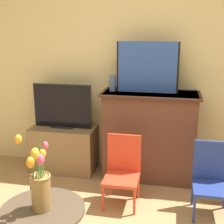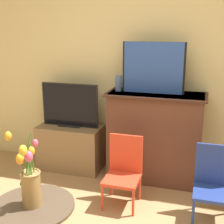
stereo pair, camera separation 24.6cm
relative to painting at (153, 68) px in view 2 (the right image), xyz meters
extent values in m
cube|color=beige|center=(-0.18, 0.24, 0.08)|extent=(8.00, 0.06, 2.70)
cube|color=brown|center=(0.05, -0.01, -0.77)|extent=(1.01, 0.43, 1.00)
cube|color=#43271C|center=(0.05, -0.02, -0.28)|extent=(1.07, 0.47, 0.02)
cube|color=black|center=(0.00, 0.01, 0.00)|extent=(0.67, 0.02, 0.54)
cube|color=#2D51A8|center=(0.00, -0.01, 0.00)|extent=(0.63, 0.02, 0.54)
cylinder|color=#4C6699|center=(-0.38, -0.01, -0.19)|extent=(0.07, 0.07, 0.17)
cube|color=olive|center=(-0.98, -0.02, -1.00)|extent=(0.76, 0.41, 0.54)
cube|color=black|center=(-0.98, -0.02, -0.73)|extent=(0.27, 0.12, 0.01)
cube|color=black|center=(-0.98, -0.01, -0.47)|extent=(0.70, 0.02, 0.52)
cube|color=black|center=(-0.98, -0.02, -0.47)|extent=(0.67, 0.02, 0.49)
cylinder|color=red|center=(-0.31, -0.81, -1.14)|extent=(0.02, 0.02, 0.26)
cylinder|color=red|center=(-0.01, -0.81, -1.14)|extent=(0.02, 0.02, 0.26)
cylinder|color=red|center=(-0.31, -0.51, -1.14)|extent=(0.02, 0.02, 0.26)
cylinder|color=red|center=(-0.01, -0.51, -1.14)|extent=(0.02, 0.02, 0.26)
cube|color=red|center=(-0.16, -0.66, -1.00)|extent=(0.33, 0.33, 0.03)
cube|color=red|center=(-0.16, -0.51, -0.79)|extent=(0.33, 0.02, 0.39)
cylinder|color=navy|center=(0.52, -0.83, -1.14)|extent=(0.02, 0.02, 0.26)
cylinder|color=navy|center=(0.52, -0.53, -1.14)|extent=(0.02, 0.02, 0.26)
cube|color=navy|center=(0.67, -0.68, -1.00)|extent=(0.33, 0.33, 0.03)
cube|color=navy|center=(0.67, -0.52, -0.79)|extent=(0.33, 0.02, 0.39)
cylinder|color=#4C3D2D|center=(-0.53, -1.65, -0.76)|extent=(0.57, 0.57, 0.02)
cylinder|color=olive|center=(-0.53, -1.65, -0.63)|extent=(0.13, 0.13, 0.24)
torus|color=olive|center=(-0.53, -1.65, -0.51)|extent=(0.14, 0.14, 0.02)
cylinder|color=#477A2D|center=(-0.54, -1.67, -0.41)|extent=(0.08, 0.06, 0.36)
ellipsoid|color=orange|center=(-0.62, -1.72, -0.24)|extent=(0.04, 0.04, 0.06)
cylinder|color=#477A2D|center=(-0.54, -1.67, -0.49)|extent=(0.03, 0.04, 0.20)
ellipsoid|color=orange|center=(-0.56, -1.70, -0.39)|extent=(0.05, 0.05, 0.07)
cylinder|color=#477A2D|center=(-0.51, -1.67, -0.46)|extent=(0.03, 0.02, 0.26)
ellipsoid|color=orange|center=(-0.49, -1.68, -0.34)|extent=(0.04, 0.04, 0.06)
cylinder|color=#477A2D|center=(-0.52, -1.67, -0.45)|extent=(0.03, 0.08, 0.29)
ellipsoid|color=gold|center=(-0.50, -1.75, -0.31)|extent=(0.05, 0.05, 0.07)
cylinder|color=#477A2D|center=(-0.51, -1.64, -0.45)|extent=(0.03, 0.03, 0.29)
ellipsoid|color=#E0517A|center=(-0.49, -1.62, -0.31)|extent=(0.04, 0.04, 0.05)
cylinder|color=#477A2D|center=(-0.51, -1.67, -0.48)|extent=(0.03, 0.04, 0.23)
ellipsoid|color=#E0517A|center=(-0.49, -1.71, -0.36)|extent=(0.05, 0.05, 0.07)
camera|label=1|loc=(0.29, -3.35, 0.43)|focal=50.00mm
camera|label=2|loc=(0.53, -3.29, 0.43)|focal=50.00mm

